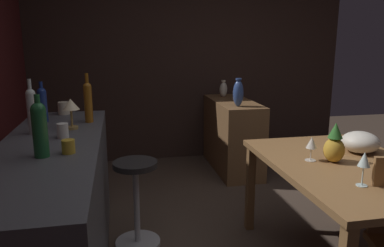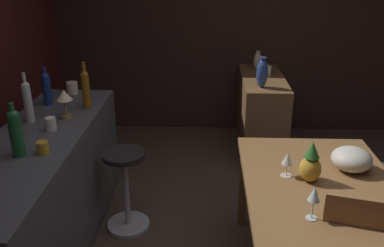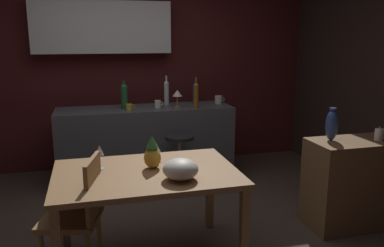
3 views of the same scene
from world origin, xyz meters
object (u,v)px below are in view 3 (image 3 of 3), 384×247
(sideboard_cabinet, at_px, (365,182))
(wine_bottle_clear, at_px, (166,92))
(wine_bottle_amber, at_px, (196,94))
(dining_table, at_px, (147,181))
(wine_glass_right, at_px, (99,151))
(bar_stool, at_px, (180,162))
(counter_lamp, at_px, (177,95))
(wine_bottle_cobalt, at_px, (195,92))
(cup_cream, at_px, (219,100))
(vase_ceramic_blue, at_px, (332,125))
(wine_glass_left, at_px, (156,148))
(cup_mustard, at_px, (129,107))
(fruit_bowl, at_px, (181,169))
(wine_bottle_green, at_px, (124,95))
(cup_white, at_px, (158,104))
(pineapple_centerpiece, at_px, (152,154))
(chair_near_window, at_px, (79,213))
(pillar_candle_tall, at_px, (379,135))

(sideboard_cabinet, relative_size, wine_bottle_clear, 3.03)
(wine_bottle_amber, bearing_deg, sideboard_cabinet, -51.36)
(dining_table, bearing_deg, wine_glass_right, 156.66)
(bar_stool, distance_m, counter_lamp, 0.83)
(wine_bottle_cobalt, bearing_deg, sideboard_cabinet, -58.61)
(cup_cream, xyz_separation_m, counter_lamp, (-0.57, -0.13, 0.10))
(counter_lamp, height_order, vase_ceramic_blue, vase_ceramic_blue)
(wine_glass_left, relative_size, cup_mustard, 1.50)
(fruit_bowl, relative_size, wine_bottle_green, 0.76)
(cup_mustard, relative_size, cup_white, 1.01)
(fruit_bowl, height_order, cup_mustard, cup_mustard)
(fruit_bowl, relative_size, wine_bottle_clear, 0.70)
(fruit_bowl, bearing_deg, pineapple_centerpiece, 117.24)
(wine_bottle_amber, bearing_deg, fruit_bowl, -108.68)
(dining_table, relative_size, cup_white, 12.97)
(dining_table, height_order, bar_stool, dining_table)
(chair_near_window, distance_m, wine_bottle_clear, 2.36)
(pineapple_centerpiece, relative_size, wine_bottle_cobalt, 0.85)
(cup_white, bearing_deg, pillar_candle_tall, -44.83)
(sideboard_cabinet, bearing_deg, wine_bottle_amber, 128.64)
(fruit_bowl, bearing_deg, cup_white, 84.49)
(wine_bottle_amber, height_order, wine_bottle_green, wine_bottle_amber)
(chair_near_window, distance_m, wine_bottle_amber, 2.24)
(wine_glass_left, bearing_deg, wine_bottle_clear, 76.09)
(chair_near_window, height_order, wine_bottle_cobalt, wine_bottle_cobalt)
(wine_bottle_clear, bearing_deg, pineapple_centerpiece, -104.51)
(wine_glass_left, bearing_deg, cup_mustard, 92.25)
(sideboard_cabinet, xyz_separation_m, chair_near_window, (-2.56, -0.18, 0.08))
(cup_white, bearing_deg, dining_table, -102.92)
(counter_lamp, bearing_deg, sideboard_cabinet, -48.79)
(cup_mustard, height_order, counter_lamp, counter_lamp)
(wine_bottle_cobalt, distance_m, vase_ceramic_blue, 1.96)
(counter_lamp, bearing_deg, pillar_candle_tall, -48.49)
(fruit_bowl, bearing_deg, sideboard_cabinet, 10.40)
(dining_table, height_order, wine_bottle_clear, wine_bottle_clear)
(dining_table, bearing_deg, bar_stool, 66.81)
(sideboard_cabinet, xyz_separation_m, vase_ceramic_blue, (-0.36, 0.06, 0.55))
(fruit_bowl, xyz_separation_m, cup_white, (0.19, 1.99, 0.13))
(wine_glass_right, xyz_separation_m, vase_ceramic_blue, (2.03, 0.03, 0.08))
(bar_stool, bearing_deg, wine_bottle_cobalt, 61.37)
(chair_near_window, height_order, cup_cream, cup_cream)
(wine_bottle_cobalt, height_order, cup_white, wine_bottle_cobalt)
(bar_stool, height_order, counter_lamp, counter_lamp)
(chair_near_window, height_order, wine_bottle_clear, wine_bottle_clear)
(wine_glass_left, xyz_separation_m, counter_lamp, (0.52, 1.54, 0.20))
(wine_bottle_amber, bearing_deg, vase_ceramic_blue, -59.59)
(pineapple_centerpiece, height_order, counter_lamp, counter_lamp)
(bar_stool, bearing_deg, pillar_candle_tall, -38.81)
(wine_bottle_clear, bearing_deg, dining_table, -105.65)
(fruit_bowl, relative_size, wine_bottle_cobalt, 0.83)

